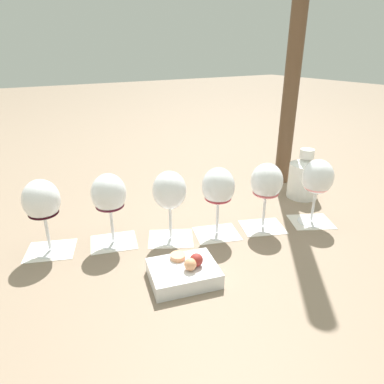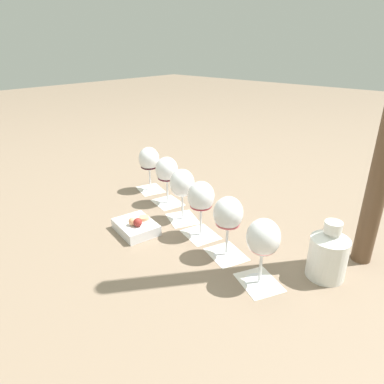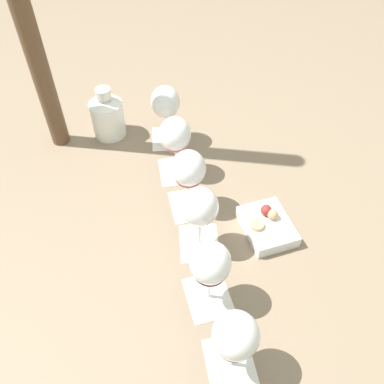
{
  "view_description": "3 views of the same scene",
  "coord_description": "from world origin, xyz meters",
  "views": [
    {
      "loc": [
        0.39,
        0.65,
        0.44
      ],
      "look_at": [
        0.0,
        -0.0,
        0.12
      ],
      "focal_mm": 32.0,
      "sensor_mm": 36.0,
      "label": 1
    },
    {
      "loc": [
        -0.65,
        0.73,
        0.55
      ],
      "look_at": [
        0.0,
        -0.0,
        0.12
      ],
      "focal_mm": 32.0,
      "sensor_mm": 36.0,
      "label": 2
    },
    {
      "loc": [
        0.52,
        -0.32,
        0.79
      ],
      "look_at": [
        0.0,
        -0.0,
        0.12
      ],
      "focal_mm": 38.0,
      "sensor_mm": 36.0,
      "label": 3
    }
  ],
  "objects": [
    {
      "name": "tasting_card_0",
      "position": [
        -0.32,
        0.1,
        0.0
      ],
      "size": [
        0.14,
        0.13,
        0.0
      ],
      "color": "silver",
      "rests_on": "ground_plane"
    },
    {
      "name": "ceramic_vase",
      "position": [
        -0.43,
        -0.03,
        0.07
      ],
      "size": [
        0.1,
        0.1,
        0.16
      ],
      "color": "white",
      "rests_on": "ground_plane"
    },
    {
      "name": "tasting_card_2",
      "position": [
        -0.06,
        0.02,
        0.0
      ],
      "size": [
        0.13,
        0.12,
        0.0
      ],
      "color": "silver",
      "rests_on": "ground_plane"
    },
    {
      "name": "tasting_card_5",
      "position": [
        0.32,
        -0.11,
        0.0
      ],
      "size": [
        0.13,
        0.12,
        0.0
      ],
      "color": "silver",
      "rests_on": "ground_plane"
    },
    {
      "name": "tasting_card_1",
      "position": [
        -0.18,
        0.06,
        0.0
      ],
      "size": [
        0.13,
        0.12,
        0.0
      ],
      "color": "silver",
      "rests_on": "ground_plane"
    },
    {
      "name": "ground_plane",
      "position": [
        0.0,
        0.0,
        0.0
      ],
      "size": [
        8.0,
        8.0,
        0.0
      ],
      "primitive_type": "plane",
      "color": "#7F6B56"
    },
    {
      "name": "wine_glass_0",
      "position": [
        -0.32,
        0.1,
        0.12
      ],
      "size": [
        0.08,
        0.08,
        0.18
      ],
      "color": "white",
      "rests_on": "tasting_card_0"
    },
    {
      "name": "tasting_card_3",
      "position": [
        0.06,
        -0.01,
        0.0
      ],
      "size": [
        0.14,
        0.13,
        0.0
      ],
      "color": "silver",
      "rests_on": "ground_plane"
    },
    {
      "name": "wine_glass_2",
      "position": [
        -0.06,
        0.02,
        0.12
      ],
      "size": [
        0.08,
        0.08,
        0.18
      ],
      "color": "white",
      "rests_on": "tasting_card_2"
    },
    {
      "name": "wine_glass_1",
      "position": [
        -0.18,
        0.06,
        0.12
      ],
      "size": [
        0.08,
        0.08,
        0.18
      ],
      "color": "white",
      "rests_on": "tasting_card_1"
    },
    {
      "name": "tasting_card_4",
      "position": [
        0.18,
        -0.07,
        0.0
      ],
      "size": [
        0.13,
        0.12,
        0.0
      ],
      "color": "silver",
      "rests_on": "ground_plane"
    },
    {
      "name": "wine_glass_5",
      "position": [
        0.32,
        -0.11,
        0.12
      ],
      "size": [
        0.08,
        0.08,
        0.18
      ],
      "color": "white",
      "rests_on": "tasting_card_5"
    },
    {
      "name": "snack_dish",
      "position": [
        0.11,
        0.14,
        0.02
      ],
      "size": [
        0.16,
        0.13,
        0.06
      ],
      "color": "silver",
      "rests_on": "ground_plane"
    },
    {
      "name": "wine_glass_4",
      "position": [
        0.18,
        -0.07,
        0.12
      ],
      "size": [
        0.08,
        0.08,
        0.18
      ],
      "color": "white",
      "rests_on": "tasting_card_4"
    },
    {
      "name": "wine_glass_3",
      "position": [
        0.06,
        -0.01,
        0.12
      ],
      "size": [
        0.08,
        0.08,
        0.18
      ],
      "color": "white",
      "rests_on": "tasting_card_3"
    }
  ]
}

